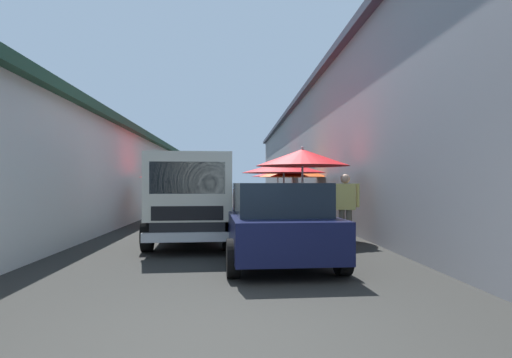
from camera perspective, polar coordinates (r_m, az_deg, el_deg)
The scene contains 13 objects.
ground at distance 17.09m, azimuth -3.56°, elevation -5.42°, with size 90.00×90.00×0.00m, color #282826.
building_left_whitewash at distance 20.56m, azimuth -23.43°, elevation 0.38°, with size 49.80×7.50×3.52m.
building_right_concrete at distance 20.51m, azimuth 16.51°, elevation 3.54°, with size 49.80×7.50×5.80m.
fruit_stall_near_right at distance 11.22m, azimuth 6.28°, elevation 1.61°, with size 2.46×2.46×2.42m.
fruit_stall_mid_lane at distance 23.27m, azimuth 2.86°, elevation 0.11°, with size 2.89×2.89×2.23m.
fruit_stall_near_left at distance 15.17m, azimuth -10.99°, elevation -0.00°, with size 2.36×2.36×2.08m.
fruit_stall_far_left at distance 14.08m, azimuth 3.87°, elevation 0.75°, with size 2.78×2.78×2.25m.
fruit_stall_far_right at distance 16.35m, azimuth 4.91°, elevation 0.52°, with size 2.65×2.65×2.25m.
hatchback_car at distance 7.93m, azimuth 2.72°, elevation -5.70°, with size 3.99×2.08×1.45m.
delivery_truck at distance 9.88m, azimuth -8.72°, elevation -2.93°, with size 5.01×2.17×2.08m.
vendor_by_crates at distance 18.07m, azimuth -7.17°, elevation -2.32°, with size 0.33×0.60×1.56m.
vendor_in_shade at distance 10.31m, azimuth 11.86°, elevation -3.24°, with size 0.32×0.64×1.66m.
parked_scooter at distance 12.64m, azimuth 8.94°, elevation -5.09°, with size 1.67×0.55×1.14m.
Camera 1 is at (-3.52, -0.14, 1.45)m, focal length 29.90 mm.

